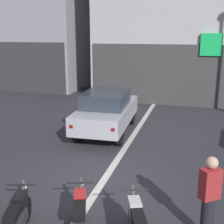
% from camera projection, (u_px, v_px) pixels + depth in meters
% --- Properties ---
extents(ground_plane, '(120.00, 120.00, 0.00)m').
position_uv_depth(ground_plane, '(101.00, 185.00, 7.66)').
color(ground_plane, '#333338').
extents(lane_centre_line, '(0.20, 18.00, 0.01)m').
position_uv_depth(lane_centre_line, '(143.00, 120.00, 13.22)').
color(lane_centre_line, silver).
rests_on(lane_centre_line, ground).
extents(car_silver_crossing_near, '(1.97, 4.19, 1.64)m').
position_uv_depth(car_silver_crossing_near, '(107.00, 110.00, 11.46)').
color(car_silver_crossing_near, black).
rests_on(car_silver_crossing_near, ground).
extents(motorcycle_black_row_left_mid, '(0.65, 1.61, 0.98)m').
position_uv_depth(motorcycle_black_row_left_mid, '(18.00, 218.00, 5.53)').
color(motorcycle_black_row_left_mid, black).
rests_on(motorcycle_black_row_left_mid, ground).
extents(motorcycle_red_row_centre, '(0.69, 1.60, 0.98)m').
position_uv_depth(motorcycle_red_row_centre, '(80.00, 215.00, 5.61)').
color(motorcycle_red_row_centre, black).
rests_on(motorcycle_red_row_centre, ground).
extents(motorcycle_white_row_right_mid, '(0.72, 1.58, 0.98)m').
position_uv_depth(motorcycle_white_row_right_mid, '(136.00, 224.00, 5.34)').
color(motorcycle_white_row_right_mid, black).
rests_on(motorcycle_white_row_right_mid, ground).
extents(person_by_motorcycles, '(0.42, 0.40, 1.67)m').
position_uv_depth(person_by_motorcycles, '(209.00, 198.00, 5.43)').
color(person_by_motorcycles, '#23232D').
rests_on(person_by_motorcycles, ground).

